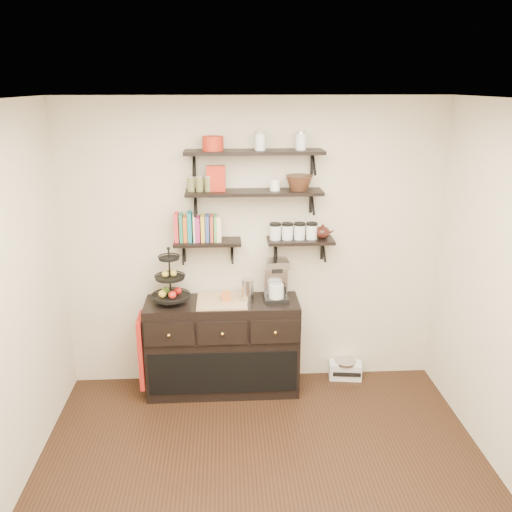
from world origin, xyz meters
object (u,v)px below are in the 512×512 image
at_px(fruit_stand, 171,285).
at_px(coffee_maker, 276,280).
at_px(sideboard, 223,346).
at_px(radio, 345,370).

bearing_deg(fruit_stand, coffee_maker, 1.39).
height_order(sideboard, coffee_maker, coffee_maker).
height_order(sideboard, radio, sideboard).
xyz_separation_m(sideboard, coffee_maker, (0.49, 0.03, 0.63)).
relative_size(sideboard, coffee_maker, 3.58).
bearing_deg(radio, fruit_stand, -168.44).
distance_m(coffee_maker, radio, 1.23).
relative_size(coffee_maker, radio, 1.19).
height_order(fruit_stand, radio, fruit_stand).
distance_m(fruit_stand, radio, 1.93).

